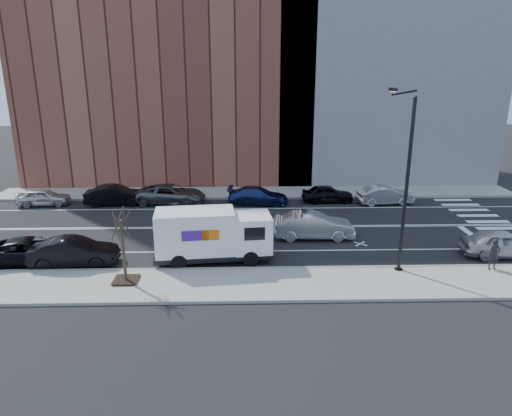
{
  "coord_description": "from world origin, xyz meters",
  "views": [
    {
      "loc": [
        -1.08,
        -29.2,
        10.19
      ],
      "look_at": [
        -0.31,
        -0.18,
        1.4
      ],
      "focal_mm": 32.0,
      "sensor_mm": 36.0,
      "label": 1
    }
  ],
  "objects_px": {
    "near_parked_front": "(503,244)",
    "driving_sedan": "(314,226)",
    "far_parked_a": "(44,197)",
    "pedestrian": "(494,254)",
    "far_parked_b": "(116,195)",
    "fedex_van": "(212,234)"
  },
  "relations": [
    {
      "from": "fedex_van",
      "to": "near_parked_front",
      "type": "bearing_deg",
      "value": -5.26
    },
    {
      "from": "far_parked_a",
      "to": "pedestrian",
      "type": "height_order",
      "value": "pedestrian"
    },
    {
      "from": "far_parked_b",
      "to": "driving_sedan",
      "type": "height_order",
      "value": "driving_sedan"
    },
    {
      "from": "far_parked_a",
      "to": "driving_sedan",
      "type": "bearing_deg",
      "value": -115.42
    },
    {
      "from": "near_parked_front",
      "to": "far_parked_a",
      "type": "bearing_deg",
      "value": 74.58
    },
    {
      "from": "near_parked_front",
      "to": "driving_sedan",
      "type": "bearing_deg",
      "value": 77.15
    },
    {
      "from": "far_parked_b",
      "to": "pedestrian",
      "type": "distance_m",
      "value": 26.61
    },
    {
      "from": "fedex_van",
      "to": "pedestrian",
      "type": "bearing_deg",
      "value": -13.07
    },
    {
      "from": "far_parked_a",
      "to": "pedestrian",
      "type": "distance_m",
      "value": 31.59
    },
    {
      "from": "far_parked_b",
      "to": "fedex_van",
      "type": "bearing_deg",
      "value": -147.52
    },
    {
      "from": "fedex_van",
      "to": "far_parked_b",
      "type": "xyz_separation_m",
      "value": [
        -8.34,
        11.26,
        -0.76
      ]
    },
    {
      "from": "driving_sedan",
      "to": "pedestrian",
      "type": "bearing_deg",
      "value": -120.21
    },
    {
      "from": "driving_sedan",
      "to": "near_parked_front",
      "type": "relative_size",
      "value": 1.11
    },
    {
      "from": "far_parked_b",
      "to": "far_parked_a",
      "type": "bearing_deg",
      "value": 86.34
    },
    {
      "from": "far_parked_b",
      "to": "near_parked_front",
      "type": "bearing_deg",
      "value": -118.18
    },
    {
      "from": "fedex_van",
      "to": "near_parked_front",
      "type": "distance_m",
      "value": 16.45
    },
    {
      "from": "near_parked_front",
      "to": "pedestrian",
      "type": "height_order",
      "value": "pedestrian"
    },
    {
      "from": "far_parked_a",
      "to": "near_parked_front",
      "type": "height_order",
      "value": "near_parked_front"
    },
    {
      "from": "driving_sedan",
      "to": "near_parked_front",
      "type": "bearing_deg",
      "value": -106.35
    },
    {
      "from": "far_parked_b",
      "to": "driving_sedan",
      "type": "distance_m",
      "value": 16.45
    },
    {
      "from": "far_parked_a",
      "to": "near_parked_front",
      "type": "bearing_deg",
      "value": -114.12
    },
    {
      "from": "fedex_van",
      "to": "far_parked_b",
      "type": "bearing_deg",
      "value": 120.69
    }
  ]
}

